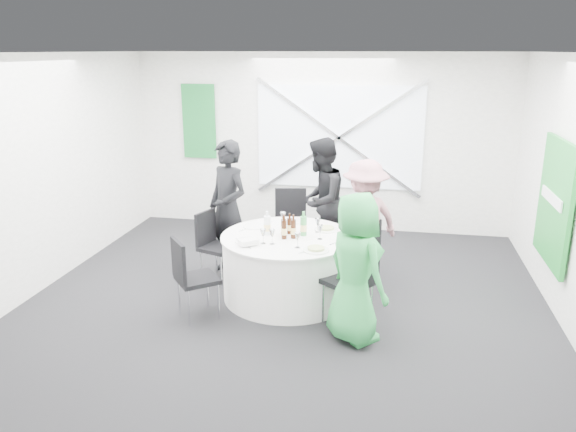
% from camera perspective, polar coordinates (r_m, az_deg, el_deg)
% --- Properties ---
extents(floor, '(6.00, 6.00, 0.00)m').
position_cam_1_polar(floor, '(6.59, -0.33, -8.85)').
color(floor, black).
rests_on(floor, ground).
extents(ceiling, '(6.00, 6.00, 0.00)m').
position_cam_1_polar(ceiling, '(5.96, -0.37, 16.27)').
color(ceiling, white).
rests_on(ceiling, wall_back).
extents(wall_back, '(6.00, 0.00, 6.00)m').
position_cam_1_polar(wall_back, '(9.03, 3.32, 7.43)').
color(wall_back, silver).
rests_on(wall_back, floor).
extents(wall_front, '(6.00, 0.00, 6.00)m').
position_cam_1_polar(wall_front, '(3.38, -10.21, -8.74)').
color(wall_front, silver).
rests_on(wall_front, floor).
extents(wall_left, '(0.00, 6.00, 6.00)m').
position_cam_1_polar(wall_left, '(7.30, -24.18, 3.81)').
color(wall_left, silver).
rests_on(wall_left, floor).
extents(window_panel, '(2.60, 0.03, 1.60)m').
position_cam_1_polar(window_panel, '(8.95, 5.22, 7.95)').
color(window_panel, white).
rests_on(window_panel, wall_back).
extents(window_brace_a, '(2.63, 0.05, 1.84)m').
position_cam_1_polar(window_brace_a, '(8.91, 5.19, 7.91)').
color(window_brace_a, silver).
rests_on(window_brace_a, window_panel).
extents(window_brace_b, '(2.63, 0.05, 1.84)m').
position_cam_1_polar(window_brace_b, '(8.91, 5.19, 7.91)').
color(window_brace_b, silver).
rests_on(window_brace_b, window_panel).
extents(green_banner, '(0.55, 0.04, 1.20)m').
position_cam_1_polar(green_banner, '(9.41, -9.03, 9.47)').
color(green_banner, '#156D34').
rests_on(green_banner, wall_back).
extents(green_sign, '(0.05, 1.20, 1.40)m').
position_cam_1_polar(green_sign, '(6.89, 25.48, 1.23)').
color(green_sign, '#18872B').
rests_on(green_sign, wall_right).
extents(banquet_table, '(1.56, 1.56, 0.76)m').
position_cam_1_polar(banquet_table, '(6.62, 0.00, -5.14)').
color(banquet_table, white).
rests_on(banquet_table, floor).
extents(chair_back, '(0.52, 0.53, 1.00)m').
position_cam_1_polar(chair_back, '(7.72, 0.25, -0.33)').
color(chair_back, black).
rests_on(chair_back, floor).
extents(chair_back_left, '(0.52, 0.51, 0.88)m').
position_cam_1_polar(chair_back_left, '(7.16, -7.65, -2.46)').
color(chair_back_left, black).
rests_on(chair_back_left, floor).
extents(chair_back_right, '(0.52, 0.52, 0.82)m').
position_cam_1_polar(chair_back_right, '(7.16, 7.77, -2.78)').
color(chair_back_right, black).
rests_on(chair_back_right, floor).
extents(chair_front_right, '(0.64, 0.64, 1.01)m').
position_cam_1_polar(chair_front_right, '(5.88, 6.83, -5.92)').
color(chair_front_right, black).
rests_on(chair_front_right, floor).
extents(chair_front_left, '(0.58, 0.58, 0.91)m').
position_cam_1_polar(chair_front_left, '(6.13, -9.96, -5.70)').
color(chair_front_left, black).
rests_on(chair_front_left, floor).
extents(person_man_back_left, '(0.76, 0.71, 1.75)m').
position_cam_1_polar(person_man_back_left, '(7.24, -6.11, 0.80)').
color(person_man_back_left, black).
rests_on(person_man_back_left, floor).
extents(person_man_back, '(0.59, 0.90, 1.72)m').
position_cam_1_polar(person_man_back, '(7.62, 3.31, 1.54)').
color(person_man_back, black).
rests_on(person_man_back, floor).
extents(person_woman_pink, '(1.07, 1.00, 1.55)m').
position_cam_1_polar(person_woman_pink, '(7.04, 7.74, -0.53)').
color(person_woman_pink, '#BC7A85').
rests_on(person_woman_pink, floor).
extents(person_woman_green, '(0.87, 0.88, 1.53)m').
position_cam_1_polar(person_woman_green, '(5.57, 6.88, -5.29)').
color(person_woman_green, green).
rests_on(person_woman_green, floor).
extents(plate_back, '(0.28, 0.28, 0.01)m').
position_cam_1_polar(plate_back, '(7.03, 0.76, -0.48)').
color(plate_back, white).
rests_on(plate_back, banquet_table).
extents(plate_back_left, '(0.28, 0.28, 0.01)m').
position_cam_1_polar(plate_back_left, '(6.83, -3.41, -1.05)').
color(plate_back_left, white).
rests_on(plate_back_left, banquet_table).
extents(plate_back_right, '(0.28, 0.28, 0.04)m').
position_cam_1_polar(plate_back_right, '(6.71, 3.91, -1.31)').
color(plate_back_right, white).
rests_on(plate_back_right, banquet_table).
extents(plate_front_right, '(0.28, 0.28, 0.04)m').
position_cam_1_polar(plate_front_right, '(6.02, 2.87, -3.40)').
color(plate_front_right, white).
rests_on(plate_front_right, banquet_table).
extents(plate_front_left, '(0.28, 0.28, 0.01)m').
position_cam_1_polar(plate_front_left, '(6.31, -4.13, -2.57)').
color(plate_front_left, white).
rests_on(plate_front_left, banquet_table).
extents(napkin, '(0.24, 0.23, 0.06)m').
position_cam_1_polar(napkin, '(6.18, -4.07, -2.64)').
color(napkin, white).
rests_on(napkin, plate_front_left).
extents(beer_bottle_a, '(0.06, 0.06, 0.25)m').
position_cam_1_polar(beer_bottle_a, '(6.50, -0.46, -1.14)').
color(beer_bottle_a, '#3A190A').
rests_on(beer_bottle_a, banquet_table).
extents(beer_bottle_b, '(0.06, 0.06, 0.25)m').
position_cam_1_polar(beer_bottle_b, '(6.54, 0.16, -1.02)').
color(beer_bottle_b, '#3A190A').
rests_on(beer_bottle_b, banquet_table).
extents(beer_bottle_c, '(0.06, 0.06, 0.28)m').
position_cam_1_polar(beer_bottle_c, '(6.38, 0.55, -1.35)').
color(beer_bottle_c, '#3A190A').
rests_on(beer_bottle_c, banquet_table).
extents(beer_bottle_d, '(0.06, 0.06, 0.28)m').
position_cam_1_polar(beer_bottle_d, '(6.36, -0.40, -1.40)').
color(beer_bottle_d, '#3A190A').
rests_on(beer_bottle_d, banquet_table).
extents(green_water_bottle, '(0.08, 0.08, 0.29)m').
position_cam_1_polar(green_water_bottle, '(6.48, 1.58, -1.03)').
color(green_water_bottle, green).
rests_on(green_water_bottle, banquet_table).
extents(clear_water_bottle, '(0.08, 0.08, 0.28)m').
position_cam_1_polar(clear_water_bottle, '(6.50, -2.13, -0.98)').
color(clear_water_bottle, white).
rests_on(clear_water_bottle, banquet_table).
extents(wine_glass_a, '(0.07, 0.07, 0.17)m').
position_cam_1_polar(wine_glass_a, '(6.07, 0.97, -2.12)').
color(wine_glass_a, white).
rests_on(wine_glass_a, banquet_table).
extents(wine_glass_b, '(0.07, 0.07, 0.17)m').
position_cam_1_polar(wine_glass_b, '(6.20, -2.55, -1.72)').
color(wine_glass_b, white).
rests_on(wine_glass_b, banquet_table).
extents(wine_glass_c, '(0.07, 0.07, 0.17)m').
position_cam_1_polar(wine_glass_c, '(6.59, 3.04, -0.62)').
color(wine_glass_c, white).
rests_on(wine_glass_c, banquet_table).
extents(wine_glass_d, '(0.07, 0.07, 0.17)m').
position_cam_1_polar(wine_glass_d, '(6.19, -1.63, -1.76)').
color(wine_glass_d, white).
rests_on(wine_glass_d, banquet_table).
extents(wine_glass_e, '(0.07, 0.07, 0.17)m').
position_cam_1_polar(wine_glass_e, '(6.83, -0.51, 0.01)').
color(wine_glass_e, white).
rests_on(wine_glass_e, banquet_table).
extents(wine_glass_f, '(0.07, 0.07, 0.17)m').
position_cam_1_polar(wine_glass_f, '(6.35, 3.27, -1.29)').
color(wine_glass_f, white).
rests_on(wine_glass_f, banquet_table).
extents(fork_a, '(0.10, 0.13, 0.01)m').
position_cam_1_polar(fork_a, '(6.99, -2.09, -0.65)').
color(fork_a, silver).
rests_on(fork_a, banquet_table).
extents(knife_a, '(0.09, 0.14, 0.01)m').
position_cam_1_polar(knife_a, '(6.72, -4.54, -1.40)').
color(knife_a, silver).
rests_on(knife_a, banquet_table).
extents(fork_b, '(0.12, 0.12, 0.01)m').
position_cam_1_polar(fork_b, '(6.35, -4.97, -2.48)').
color(fork_b, silver).
rests_on(fork_b, banquet_table).
extents(knife_b, '(0.10, 0.13, 0.01)m').
position_cam_1_polar(knife_b, '(6.15, -4.06, -3.12)').
color(knife_b, silver).
rests_on(knife_b, banquet_table).
extents(fork_c, '(0.12, 0.12, 0.01)m').
position_cam_1_polar(fork_c, '(5.98, 1.68, -3.68)').
color(fork_c, silver).
rests_on(fork_c, banquet_table).
extents(knife_c, '(0.10, 0.13, 0.01)m').
position_cam_1_polar(knife_c, '(6.25, 4.64, -2.81)').
color(knife_c, silver).
rests_on(knife_c, banquet_table).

